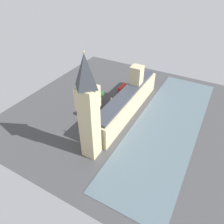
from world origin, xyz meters
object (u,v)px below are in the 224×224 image
parliament_building (128,101)px  pedestrian_kerbside (129,94)px  car_white_far_end (84,128)px  car_blue_midblock (117,98)px  car_dark_green_corner (100,110)px  pedestrian_leading (134,87)px  double_decker_bus_by_river_gate (123,88)px  plane_tree_slot_10 (98,99)px  pedestrian_opposite_hall (132,91)px  double_decker_bus_under_trees (94,119)px  street_lamp_slot_12 (107,92)px  street_lamp_slot_13 (103,95)px  clock_tower (88,109)px  plane_tree_trailing (86,109)px  car_yellow_cab_near_tower (110,104)px  plane_tree_slot_11 (100,94)px

parliament_building → pedestrian_kerbside: (8.20, -19.56, -7.78)m
car_white_far_end → car_blue_midblock: bearing=-93.4°
car_dark_green_corner → pedestrian_kerbside: 30.48m
pedestrian_leading → pedestrian_kerbside: bearing=-7.1°
double_decker_bus_by_river_gate → plane_tree_slot_10: bearing=78.4°
pedestrian_leading → pedestrian_opposite_hall: pedestrian_leading is taller
car_white_far_end → plane_tree_slot_10: 27.15m
double_decker_bus_under_trees → street_lamp_slot_12: 32.45m
car_white_far_end → street_lamp_slot_12: bearing=-80.8°
street_lamp_slot_12 → pedestrian_kerbside: bearing=-141.7°
double_decker_bus_by_river_gate → street_lamp_slot_13: street_lamp_slot_13 is taller
street_lamp_slot_12 → car_dark_green_corner: bearing=105.1°
street_lamp_slot_13 → clock_tower: bearing=114.8°
parliament_building → car_dark_green_corner: parliament_building is taller
car_blue_midblock → pedestrian_leading: bearing=76.2°
double_decker_bus_under_trees → plane_tree_slot_10: plane_tree_slot_10 is taller
pedestrian_opposite_hall → parliament_building: bearing=-121.0°
car_blue_midblock → car_white_far_end: size_ratio=1.03×
clock_tower → pedestrian_kerbside: (8.28, -64.25, -29.12)m
double_decker_bus_by_river_gate → plane_tree_trailing: 41.72m
clock_tower → parliament_building: bearing=-89.9°
clock_tower → pedestrian_kerbside: size_ratio=38.38×
car_blue_midblock → car_yellow_cab_near_tower: bearing=-99.5°
car_white_far_end → double_decker_bus_by_river_gate: bearing=-90.2°
double_decker_bus_under_trees → street_lamp_slot_13: (9.05, -26.02, 1.68)m
pedestrian_opposite_hall → double_decker_bus_by_river_gate: bearing=150.2°
car_dark_green_corner → pedestrian_leading: (-8.06, -40.96, -0.13)m
clock_tower → double_decker_bus_under_trees: bearing=-59.2°
plane_tree_trailing → street_lamp_slot_12: bearing=-89.4°
double_decker_bus_by_river_gate → car_dark_green_corner: (1.54, 32.09, -1.75)m
pedestrian_kerbside → plane_tree_slot_10: bearing=143.5°
car_blue_midblock → pedestrian_kerbside: bearing=62.9°
car_dark_green_corner → pedestrian_opposite_hall: size_ratio=3.22×
car_dark_green_corner → plane_tree_slot_11: (5.17, -9.51, 6.51)m
car_white_far_end → street_lamp_slot_13: street_lamp_slot_13 is taller
plane_tree_slot_10 → street_lamp_slot_12: (0.27, -13.62, -1.56)m
car_white_far_end → plane_tree_trailing: bearing=-63.0°
car_yellow_cab_near_tower → car_white_far_end: size_ratio=1.12×
car_blue_midblock → plane_tree_trailing: bearing=-109.2°
pedestrian_kerbside → street_lamp_slot_13: (14.08, 15.88, 3.64)m
pedestrian_kerbside → parliament_building: bearing=-165.3°
pedestrian_leading → plane_tree_trailing: bearing=-22.8°
car_dark_green_corner → plane_tree_trailing: bearing=59.8°
car_dark_green_corner → plane_tree_trailing: size_ratio=0.61×
clock_tower → car_dark_green_corner: bearing=-64.6°
pedestrian_leading → plane_tree_slot_11: 34.75m
plane_tree_trailing → clock_tower: bearing=129.5°
street_lamp_slot_12 → parliament_building: bearing=157.4°
parliament_building → pedestrian_leading: bearing=-74.8°
plane_tree_slot_10 → street_lamp_slot_13: size_ratio=1.30×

